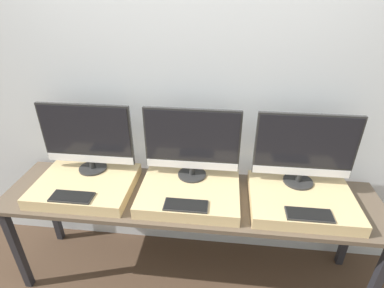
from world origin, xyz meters
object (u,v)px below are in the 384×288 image
monitor_center (192,142)px  keyboard_center (186,205)px  monitor_left (87,137)px  monitor_right (305,148)px  keyboard_left (72,197)px  keyboard_right (309,214)px

monitor_center → keyboard_center: bearing=-90.0°
monitor_center → keyboard_center: size_ratio=2.37×
monitor_left → monitor_right: 1.46m
keyboard_left → monitor_right: size_ratio=0.42×
keyboard_center → keyboard_right: (0.73, 0.00, 0.00)m
monitor_center → keyboard_right: bearing=-24.5°
keyboard_center → keyboard_right: same height
monitor_right → keyboard_center: bearing=-155.5°
monitor_right → keyboard_right: size_ratio=2.37×
monitor_left → monitor_right: size_ratio=1.00×
keyboard_left → keyboard_right: (1.46, 0.00, 0.00)m
keyboard_left → keyboard_center: bearing=0.0°
monitor_left → keyboard_left: 0.42m
monitor_center → monitor_left: bearing=180.0°
monitor_center → keyboard_center: 0.42m
monitor_center → keyboard_center: monitor_center is taller
monitor_left → keyboard_center: size_ratio=2.37×
keyboard_left → monitor_center: size_ratio=0.42×
keyboard_center → monitor_right: 0.84m
monitor_left → keyboard_right: monitor_left is taller
keyboard_left → keyboard_center: size_ratio=1.00×
keyboard_left → keyboard_right: bearing=0.0°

